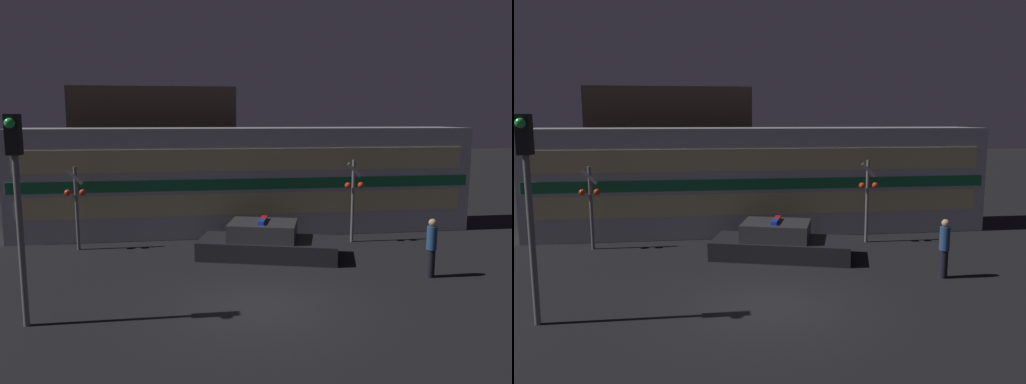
# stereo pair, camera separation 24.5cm
# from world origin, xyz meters

# --- Properties ---
(ground_plane) EXTENTS (120.00, 120.00, 0.00)m
(ground_plane) POSITION_xyz_m (0.00, 0.00, 0.00)
(ground_plane) COLOR black
(train) EXTENTS (18.76, 2.92, 4.38)m
(train) POSITION_xyz_m (0.68, 8.78, 2.19)
(train) COLOR #B7BABF
(train) RESTS_ON ground_plane
(police_car) EXTENTS (5.10, 3.21, 1.36)m
(police_car) POSITION_xyz_m (0.86, 4.49, 0.50)
(police_car) COLOR black
(police_car) RESTS_ON ground_plane
(pedestrian) EXTENTS (0.30, 0.30, 1.80)m
(pedestrian) POSITION_xyz_m (5.41, 1.60, 0.93)
(pedestrian) COLOR black
(pedestrian) RESTS_ON ground_plane
(crossing_signal_near) EXTENTS (0.75, 0.31, 3.20)m
(crossing_signal_near) POSITION_xyz_m (4.50, 6.08, 1.87)
(crossing_signal_near) COLOR slate
(crossing_signal_near) RESTS_ON ground_plane
(crossing_signal_far) EXTENTS (0.75, 0.31, 3.06)m
(crossing_signal_far) POSITION_xyz_m (-5.81, 6.40, 1.79)
(crossing_signal_far) COLOR slate
(crossing_signal_far) RESTS_ON ground_plane
(traffic_light_corner) EXTENTS (0.30, 0.46, 4.88)m
(traffic_light_corner) POSITION_xyz_m (-5.64, -0.42, 3.31)
(traffic_light_corner) COLOR slate
(traffic_light_corner) RESTS_ON ground_plane
(building_left) EXTENTS (8.55, 6.01, 6.39)m
(building_left) POSITION_xyz_m (-3.42, 17.16, 3.20)
(building_left) COLOR brown
(building_left) RESTS_ON ground_plane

